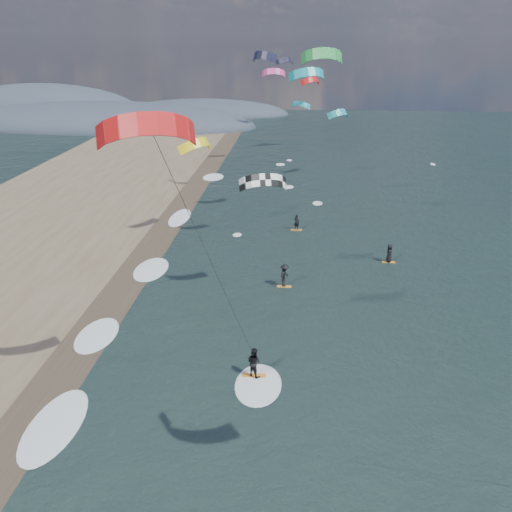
{
  "coord_description": "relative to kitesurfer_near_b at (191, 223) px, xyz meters",
  "views": [
    {
      "loc": [
        1.3,
        -16.3,
        18.2
      ],
      "look_at": [
        -1.0,
        12.0,
        7.0
      ],
      "focal_mm": 40.0,
      "sensor_mm": 36.0,
      "label": 1
    }
  ],
  "objects": [
    {
      "name": "kitesurfer_near_b",
      "position": [
        0.0,
        0.0,
        0.0
      ],
      "size": [
        7.18,
        8.75,
        15.86
      ],
      "color": "orange",
      "rests_on": "ground"
    },
    {
      "name": "bg_kite_field",
      "position": [
        3.11,
        47.29,
        1.42
      ],
      "size": [
        16.81,
        74.62,
        10.68
      ],
      "color": "gray",
      "rests_on": "ground"
    },
    {
      "name": "wet_sand_strip",
      "position": [
        -8.58,
        3.17,
        -10.51
      ],
      "size": [
        3.0,
        240.0,
        0.0
      ],
      "primitive_type": "cube",
      "color": "#382D23",
      "rests_on": "ground"
    },
    {
      "name": "far_kitesurfers",
      "position": [
        5.96,
        20.07,
        -9.63
      ],
      "size": [
        9.75,
        14.46,
        1.85
      ],
      "color": "orange",
      "rests_on": "ground"
    },
    {
      "name": "shoreline_surf",
      "position": [
        -7.38,
        7.92,
        -10.51
      ],
      "size": [
        2.4,
        79.4,
        0.11
      ],
      "color": "white",
      "rests_on": "ground"
    },
    {
      "name": "coastal_hills",
      "position": [
        -41.42,
        101.03,
        -10.51
      ],
      "size": [
        80.0,
        41.0,
        15.0
      ],
      "color": "#3D4756",
      "rests_on": "ground"
    }
  ]
}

